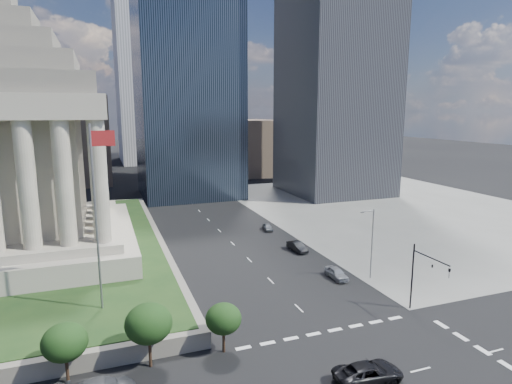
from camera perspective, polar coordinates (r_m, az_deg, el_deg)
name	(u,v)px	position (r m, az deg, el deg)	size (l,w,h in m)	color
ground	(180,192)	(126.82, -10.14, 0.03)	(500.00, 500.00, 0.00)	black
sidewalk_ne	(399,208)	(109.15, 18.50, -2.08)	(68.00, 90.00, 0.03)	slate
war_memorial	(3,124)	(72.06, -30.67, 7.86)	(34.00, 34.00, 39.00)	gray
flagpole	(97,208)	(47.95, -20.45, -2.03)	(2.52, 0.24, 20.00)	slate
midrise_glass	(187,85)	(120.34, -9.23, 13.84)	(26.00, 26.00, 60.00)	black
highrise_ne	(338,11)	(127.87, 10.87, 22.66)	(26.00, 28.00, 100.00)	black
building_filler_ne	(249,147)	(162.39, -0.92, 6.07)	(20.00, 30.00, 20.00)	brown
building_filler_nw	(70,140)	(153.42, -23.51, 6.41)	(24.00, 30.00, 28.00)	brown
traffic_signal_ne	(424,272)	(52.82, 21.46, -9.85)	(0.30, 5.74, 8.00)	black
street_lamp_north	(371,240)	(61.54, 15.10, -6.17)	(2.13, 0.22, 10.00)	slate
pickup_truck	(368,373)	(41.33, 14.76, -22.29)	(6.17, 2.85, 1.72)	black
parked_sedan_near	(337,273)	(62.09, 10.70, -10.59)	(1.82, 4.53, 1.54)	gray
parked_sedan_mid	(297,247)	(72.70, 5.52, -7.25)	(4.74, 1.65, 1.56)	black
parked_sedan_far	(268,227)	(84.61, 1.56, -4.70)	(1.55, 3.85, 1.31)	slate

